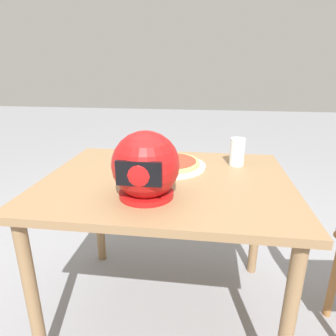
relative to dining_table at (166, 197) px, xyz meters
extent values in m
plane|color=gray|center=(0.00, 0.00, -0.62)|extent=(14.00, 14.00, 0.00)
cube|color=olive|center=(0.00, 0.00, 0.07)|extent=(1.04, 0.83, 0.03)
cylinder|color=olive|center=(-0.46, -0.35, -0.28)|extent=(0.05, 0.05, 0.68)
cylinder|color=olive|center=(0.46, -0.35, -0.28)|extent=(0.05, 0.05, 0.68)
cylinder|color=olive|center=(-0.46, 0.35, -0.28)|extent=(0.05, 0.05, 0.68)
cylinder|color=olive|center=(0.46, 0.35, -0.28)|extent=(0.05, 0.05, 0.68)
cylinder|color=white|center=(0.01, -0.15, 0.09)|extent=(0.34, 0.34, 0.01)
cylinder|color=tan|center=(0.01, -0.15, 0.11)|extent=(0.28, 0.28, 0.02)
cylinder|color=red|center=(0.01, -0.15, 0.12)|extent=(0.25, 0.25, 0.00)
sphere|color=#234C1E|center=(0.06, -0.12, 0.13)|extent=(0.04, 0.04, 0.04)
sphere|color=#234C1E|center=(0.02, -0.08, 0.13)|extent=(0.04, 0.04, 0.04)
sphere|color=#234C1E|center=(0.03, -0.12, 0.13)|extent=(0.04, 0.04, 0.04)
cylinder|color=#E0D172|center=(0.03, -0.15, 0.13)|extent=(0.02, 0.02, 0.01)
cylinder|color=#E0D172|center=(0.04, -0.10, 0.13)|extent=(0.02, 0.02, 0.02)
cylinder|color=#E0D172|center=(0.03, -0.17, 0.13)|extent=(0.03, 0.03, 0.02)
cylinder|color=#E0D172|center=(0.09, -0.08, 0.13)|extent=(0.03, 0.03, 0.01)
cylinder|color=#E0D172|center=(0.06, -0.23, 0.13)|extent=(0.02, 0.02, 0.02)
sphere|color=#B21414|center=(0.05, 0.19, 0.21)|extent=(0.24, 0.24, 0.24)
cylinder|color=#B21414|center=(0.05, 0.19, 0.10)|extent=(0.20, 0.20, 0.02)
cube|color=black|center=(0.05, 0.30, 0.22)|extent=(0.15, 0.02, 0.08)
cylinder|color=silver|center=(-0.31, -0.22, 0.15)|extent=(0.07, 0.07, 0.13)
cylinder|color=#996638|center=(-0.79, -0.06, -0.40)|extent=(0.04, 0.04, 0.43)
camera|label=1|loc=(-0.16, 1.17, 0.55)|focal=31.64mm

